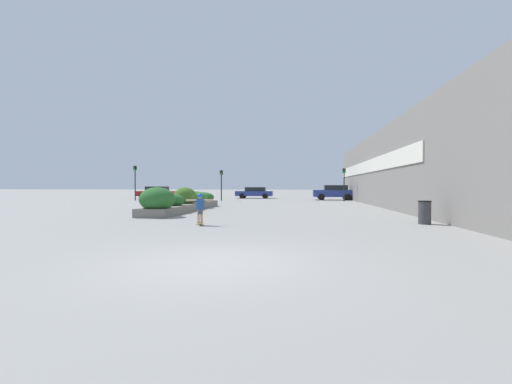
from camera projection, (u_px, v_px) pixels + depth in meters
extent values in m
plane|color=gray|center=(214.00, 262.00, 6.59)|extent=(300.00, 300.00, 0.00)
cube|color=gray|center=(394.00, 166.00, 21.34)|extent=(0.60, 42.69, 5.46)
cube|color=silver|center=(365.00, 167.00, 29.04)|extent=(0.06, 27.24, 0.98)
cube|color=slate|center=(185.00, 207.00, 20.81)|extent=(1.56, 10.39, 0.42)
ellipsoid|color=#286028|center=(157.00, 199.00, 16.42)|extent=(1.70, 1.64, 1.16)
ellipsoid|color=#286028|center=(172.00, 200.00, 18.74)|extent=(1.41, 1.29, 0.75)
ellipsoid|color=#3D6623|center=(185.00, 197.00, 21.06)|extent=(1.40, 1.38, 1.14)
ellipsoid|color=#33702D|center=(196.00, 197.00, 22.99)|extent=(1.56, 1.62, 0.82)
ellipsoid|color=#286028|center=(203.00, 197.00, 24.93)|extent=(1.60, 1.35, 0.71)
cube|color=olive|center=(200.00, 223.00, 12.90)|extent=(0.47, 0.75, 0.01)
cylinder|color=beige|center=(197.00, 224.00, 13.13)|extent=(0.07, 0.07, 0.05)
cylinder|color=beige|center=(201.00, 224.00, 13.17)|extent=(0.07, 0.07, 0.05)
cylinder|color=beige|center=(199.00, 225.00, 12.63)|extent=(0.07, 0.07, 0.05)
cylinder|color=beige|center=(203.00, 225.00, 12.68)|extent=(0.07, 0.07, 0.05)
cylinder|color=tan|center=(198.00, 216.00, 12.88)|extent=(0.12, 0.12, 0.51)
cylinder|color=tan|center=(202.00, 216.00, 12.92)|extent=(0.12, 0.12, 0.51)
cube|color=#4C4C51|center=(200.00, 212.00, 12.90)|extent=(0.23, 0.21, 0.18)
cube|color=#234C8C|center=(200.00, 204.00, 12.89)|extent=(0.32, 0.25, 0.40)
cylinder|color=tan|center=(191.00, 200.00, 12.79)|extent=(0.37, 0.22, 0.07)
cylinder|color=tan|center=(209.00, 200.00, 12.99)|extent=(0.37, 0.22, 0.07)
sphere|color=tan|center=(200.00, 197.00, 12.89)|extent=(0.17, 0.17, 0.17)
sphere|color=blue|center=(200.00, 196.00, 12.89)|extent=(0.19, 0.19, 0.19)
cylinder|color=#38383D|center=(425.00, 213.00, 13.25)|extent=(0.46, 0.46, 0.86)
cylinder|color=black|center=(425.00, 201.00, 13.24)|extent=(0.48, 0.48, 0.05)
cube|color=black|center=(425.00, 193.00, 35.58)|extent=(4.15, 1.94, 0.74)
cube|color=black|center=(427.00, 188.00, 35.55)|extent=(2.28, 1.71, 0.50)
cylinder|color=black|center=(415.00, 197.00, 34.82)|extent=(0.72, 0.22, 0.72)
cylinder|color=black|center=(409.00, 197.00, 36.66)|extent=(0.72, 0.22, 0.72)
cylinder|color=black|center=(442.00, 197.00, 34.51)|extent=(0.72, 0.22, 0.72)
cylinder|color=black|center=(434.00, 197.00, 36.35)|extent=(0.72, 0.22, 0.72)
cube|color=maroon|center=(156.00, 194.00, 39.80)|extent=(4.20, 1.76, 0.57)
cube|color=black|center=(157.00, 189.00, 39.77)|extent=(2.31, 1.55, 0.54)
cylinder|color=black|center=(142.00, 196.00, 39.13)|extent=(0.70, 0.22, 0.70)
cylinder|color=black|center=(148.00, 196.00, 40.79)|extent=(0.70, 0.22, 0.70)
cylinder|color=black|center=(164.00, 196.00, 38.82)|extent=(0.70, 0.22, 0.70)
cylinder|color=black|center=(169.00, 196.00, 40.47)|extent=(0.70, 0.22, 0.70)
cube|color=navy|center=(334.00, 193.00, 36.85)|extent=(4.39, 1.84, 0.75)
cube|color=black|center=(335.00, 188.00, 36.82)|extent=(2.42, 1.62, 0.51)
cylinder|color=black|center=(321.00, 197.00, 36.16)|extent=(0.68, 0.22, 0.68)
cylinder|color=black|center=(320.00, 197.00, 37.89)|extent=(0.68, 0.22, 0.68)
cylinder|color=black|center=(348.00, 197.00, 35.83)|extent=(0.68, 0.22, 0.68)
cylinder|color=black|center=(346.00, 197.00, 37.56)|extent=(0.68, 0.22, 0.68)
cube|color=navy|center=(254.00, 193.00, 42.11)|extent=(4.51, 1.82, 0.58)
cube|color=black|center=(256.00, 189.00, 42.08)|extent=(2.48, 1.60, 0.49)
cylinder|color=black|center=(242.00, 196.00, 41.42)|extent=(0.60, 0.22, 0.60)
cylinder|color=black|center=(244.00, 196.00, 43.14)|extent=(0.60, 0.22, 0.60)
cylinder|color=black|center=(265.00, 196.00, 41.09)|extent=(0.60, 0.22, 0.60)
cylinder|color=black|center=(266.00, 196.00, 42.81)|extent=(0.60, 0.22, 0.60)
cylinder|color=black|center=(221.00, 188.00, 34.90)|extent=(0.11, 0.11, 2.67)
cube|color=black|center=(221.00, 172.00, 34.87)|extent=(0.28, 0.20, 0.45)
sphere|color=#2D2823|center=(221.00, 171.00, 34.75)|extent=(0.15, 0.15, 0.15)
sphere|color=#2D2823|center=(221.00, 172.00, 34.75)|extent=(0.15, 0.15, 0.15)
sphere|color=green|center=(221.00, 174.00, 34.75)|extent=(0.15, 0.15, 0.15)
cylinder|color=black|center=(344.00, 187.00, 33.52)|extent=(0.11, 0.11, 2.79)
cube|color=black|center=(344.00, 171.00, 33.49)|extent=(0.28, 0.20, 0.45)
sphere|color=#2D2823|center=(344.00, 169.00, 33.37)|extent=(0.15, 0.15, 0.15)
sphere|color=#2D2823|center=(344.00, 171.00, 33.37)|extent=(0.15, 0.15, 0.15)
sphere|color=green|center=(344.00, 172.00, 33.38)|extent=(0.15, 0.15, 0.15)
cylinder|color=black|center=(135.00, 185.00, 35.77)|extent=(0.11, 0.11, 3.17)
cube|color=black|center=(135.00, 168.00, 35.74)|extent=(0.28, 0.20, 0.45)
sphere|color=#2D2823|center=(134.00, 166.00, 35.62)|extent=(0.15, 0.15, 0.15)
sphere|color=#2D2823|center=(134.00, 168.00, 35.62)|extent=(0.15, 0.15, 0.15)
sphere|color=green|center=(135.00, 169.00, 35.62)|extent=(0.15, 0.15, 0.15)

